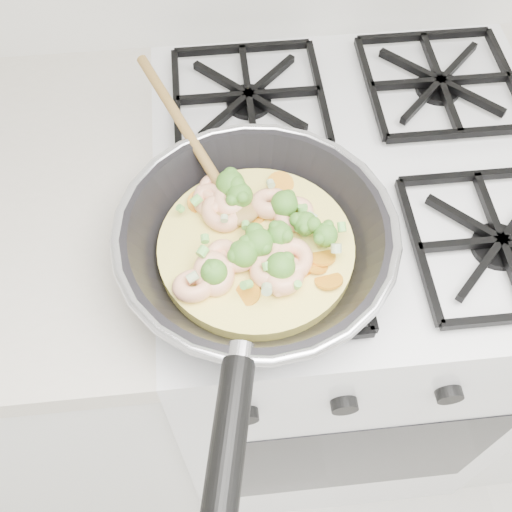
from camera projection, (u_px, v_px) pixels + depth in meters
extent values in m
cube|color=white|center=(330.00, 313.00, 1.25)|extent=(0.60, 0.60, 0.90)
cube|color=black|center=(358.00, 461.00, 1.09)|extent=(0.48, 0.00, 0.40)
cube|color=black|center=(364.00, 165.00, 0.86)|extent=(0.56, 0.56, 0.02)
torus|color=silver|center=(256.00, 231.00, 0.71)|extent=(0.34, 0.34, 0.01)
cylinder|color=black|center=(228.00, 446.00, 0.58)|extent=(0.07, 0.18, 0.04)
cylinder|color=#FFF06E|center=(256.00, 249.00, 0.75)|extent=(0.24, 0.24, 0.02)
ellipsoid|color=olive|center=(236.00, 211.00, 0.75)|extent=(0.07, 0.07, 0.02)
cylinder|color=olive|center=(184.00, 127.00, 0.79)|extent=(0.12, 0.23, 0.06)
torus|color=#FEC396|center=(271.00, 204.00, 0.76)|extent=(0.06, 0.06, 0.03)
torus|color=#FEC396|center=(214.00, 189.00, 0.77)|extent=(0.06, 0.06, 0.03)
torus|color=#FEC396|center=(292.00, 259.00, 0.72)|extent=(0.08, 0.08, 0.03)
torus|color=#FEC396|center=(221.00, 213.00, 0.75)|extent=(0.08, 0.08, 0.03)
torus|color=#FEC396|center=(214.00, 274.00, 0.70)|extent=(0.07, 0.07, 0.03)
torus|color=#FEC396|center=(270.00, 268.00, 0.71)|extent=(0.08, 0.08, 0.03)
torus|color=#FEC396|center=(210.00, 200.00, 0.76)|extent=(0.07, 0.07, 0.03)
torus|color=#FEC396|center=(237.00, 257.00, 0.72)|extent=(0.06, 0.06, 0.03)
torus|color=#FEC396|center=(222.00, 258.00, 0.72)|extent=(0.06, 0.06, 0.03)
torus|color=#FEC396|center=(194.00, 286.00, 0.70)|extent=(0.06, 0.06, 0.03)
torus|color=#FEC396|center=(264.00, 251.00, 0.72)|extent=(0.07, 0.08, 0.03)
torus|color=#FEC396|center=(231.00, 200.00, 0.76)|extent=(0.07, 0.07, 0.03)
torus|color=#FEC396|center=(284.00, 275.00, 0.70)|extent=(0.08, 0.08, 0.02)
torus|color=#FEC396|center=(294.00, 214.00, 0.75)|extent=(0.07, 0.07, 0.02)
ellipsoid|color=#4E8C2E|center=(258.00, 243.00, 0.71)|extent=(0.05, 0.05, 0.04)
ellipsoid|color=#4E8C2E|center=(284.00, 204.00, 0.74)|extent=(0.04, 0.04, 0.03)
ellipsoid|color=#4E8C2E|center=(214.00, 272.00, 0.69)|extent=(0.04, 0.04, 0.03)
ellipsoid|color=#4E8C2E|center=(325.00, 235.00, 0.72)|extent=(0.04, 0.04, 0.03)
ellipsoid|color=#4E8C2E|center=(280.00, 235.00, 0.72)|extent=(0.04, 0.04, 0.03)
ellipsoid|color=#4E8C2E|center=(240.00, 196.00, 0.75)|extent=(0.04, 0.04, 0.03)
ellipsoid|color=#4E8C2E|center=(281.00, 267.00, 0.70)|extent=(0.05, 0.05, 0.03)
ellipsoid|color=#4E8C2E|center=(243.00, 254.00, 0.71)|extent=(0.04, 0.04, 0.03)
ellipsoid|color=#4E8C2E|center=(230.00, 184.00, 0.76)|extent=(0.05, 0.05, 0.04)
ellipsoid|color=#4E8C2E|center=(305.00, 224.00, 0.73)|extent=(0.04, 0.04, 0.03)
cylinder|color=orange|center=(248.00, 293.00, 0.70)|extent=(0.04, 0.04, 0.01)
cylinder|color=orange|center=(329.00, 280.00, 0.71)|extent=(0.05, 0.05, 0.01)
cylinder|color=orange|center=(204.00, 272.00, 0.72)|extent=(0.03, 0.03, 0.01)
cylinder|color=orange|center=(280.00, 184.00, 0.79)|extent=(0.04, 0.04, 0.01)
cylinder|color=orange|center=(200.00, 202.00, 0.77)|extent=(0.04, 0.04, 0.01)
cylinder|color=orange|center=(302.00, 270.00, 0.72)|extent=(0.04, 0.04, 0.01)
cylinder|color=orange|center=(314.00, 265.00, 0.72)|extent=(0.04, 0.04, 0.01)
cylinder|color=orange|center=(214.00, 192.00, 0.78)|extent=(0.04, 0.04, 0.01)
cylinder|color=orange|center=(254.00, 214.00, 0.76)|extent=(0.03, 0.03, 0.01)
cylinder|color=orange|center=(322.00, 257.00, 0.73)|extent=(0.04, 0.04, 0.01)
cylinder|color=#74CB51|center=(254.00, 248.00, 0.71)|extent=(0.01, 0.01, 0.01)
cylinder|color=#74CB51|center=(196.00, 200.00, 0.74)|extent=(0.01, 0.01, 0.01)
cylinder|color=#74CB51|center=(246.00, 285.00, 0.68)|extent=(0.01, 0.01, 0.01)
cylinder|color=#74CB51|center=(303.00, 209.00, 0.74)|extent=(0.01, 0.01, 0.01)
cylinder|color=#B3CD90|center=(193.00, 277.00, 0.69)|extent=(0.01, 0.01, 0.01)
cylinder|color=#B3CD90|center=(224.00, 218.00, 0.72)|extent=(0.01, 0.01, 0.01)
cylinder|color=#B3CD90|center=(267.00, 289.00, 0.67)|extent=(0.01, 0.01, 0.01)
cylinder|color=#74CB51|center=(246.00, 225.00, 0.73)|extent=(0.01, 0.01, 0.01)
cylinder|color=#74CB51|center=(297.00, 285.00, 0.69)|extent=(0.01, 0.01, 0.01)
cylinder|color=#74CB51|center=(267.00, 266.00, 0.69)|extent=(0.01, 0.01, 0.01)
cylinder|color=#74CB51|center=(205.00, 239.00, 0.71)|extent=(0.01, 0.01, 0.01)
cylinder|color=#B3CD90|center=(271.00, 184.00, 0.76)|extent=(0.01, 0.01, 0.01)
cylinder|color=#B3CD90|center=(312.00, 216.00, 0.74)|extent=(0.01, 0.01, 0.01)
cylinder|color=#74CB51|center=(180.00, 208.00, 0.75)|extent=(0.01, 0.01, 0.01)
cylinder|color=#74CB51|center=(299.00, 227.00, 0.73)|extent=(0.01, 0.01, 0.01)
cylinder|color=#74CB51|center=(202.00, 252.00, 0.70)|extent=(0.01, 0.01, 0.01)
cylinder|color=#74CB51|center=(342.00, 227.00, 0.72)|extent=(0.01, 0.01, 0.01)
cylinder|color=#B3CD90|center=(336.00, 248.00, 0.71)|extent=(0.01, 0.01, 0.01)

